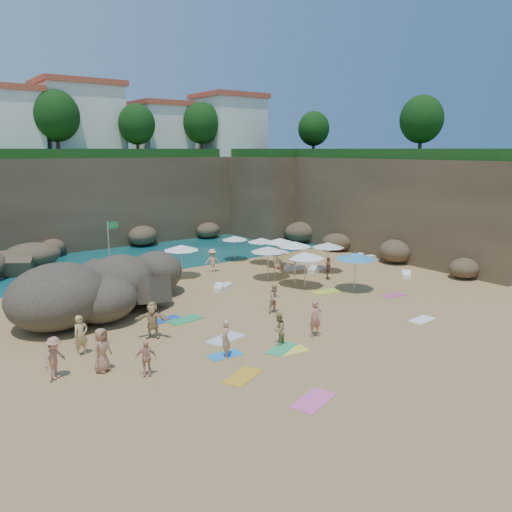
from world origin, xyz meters
TOP-DOWN VIEW (x-y plane):
  - ground at (0.00, 0.00)m, footprint 120.00×120.00m
  - seawater at (0.00, 30.00)m, footprint 120.00×120.00m
  - cliff_back at (2.00, 25.00)m, footprint 44.00×8.00m
  - cliff_right at (19.00, 8.00)m, footprint 8.00×30.00m
  - cliff_corner at (17.00, 20.00)m, footprint 10.00×12.00m
  - clifftop_buildings at (2.96, 25.79)m, footprint 28.48×9.48m
  - clifftop_trees at (4.78, 19.52)m, footprint 35.60×23.82m
  - rock_outcrop at (-7.47, 3.65)m, footprint 9.39×8.20m
  - flag_pole at (-4.58, 11.11)m, footprint 0.77×0.08m
  - parasol_0 at (6.20, 7.95)m, footprint 2.15×2.15m
  - parasol_1 at (5.24, 10.18)m, footprint 2.10×2.10m
  - parasol_2 at (3.65, 3.84)m, footprint 2.44×2.44m
  - parasol_3 at (6.35, 4.20)m, footprint 2.43×2.43m
  - parasol_4 at (16.23, 2.45)m, footprint 2.02×2.02m
  - parasol_5 at (-0.81, 7.84)m, footprint 2.44×2.44m
  - parasol_6 at (4.06, 1.52)m, footprint 2.40×2.40m
  - parasol_7 at (4.26, 3.91)m, footprint 2.24×2.24m
  - parasol_8 at (6.62, 6.18)m, footprint 2.35×2.35m
  - parasol_9 at (4.29, 0.80)m, footprint 2.47×2.47m
  - parasol_10 at (6.29, -1.64)m, footprint 2.59×2.59m
  - parasol_11 at (8.37, 2.86)m, footprint 2.32×2.32m
  - lounger_0 at (-0.14, 3.61)m, footprint 1.73×1.27m
  - lounger_1 at (8.95, 5.83)m, footprint 1.87×1.11m
  - lounger_2 at (6.96, 4.90)m, footprint 1.68×0.79m
  - lounger_3 at (7.85, 3.48)m, footprint 1.91×1.20m
  - lounger_4 at (13.89, 4.09)m, footprint 1.86×0.89m
  - lounger_5 at (12.01, -1.26)m, footprint 1.60×1.49m
  - towel_0 at (-5.79, -5.19)m, footprint 1.54×0.87m
  - towel_1 at (-5.46, -10.44)m, footprint 2.04×1.44m
  - towel_2 at (-6.38, -7.36)m, footprint 1.92×1.49m
  - towel_3 at (-3.39, -6.14)m, footprint 1.83×1.42m
  - towel_4 at (-3.19, -6.53)m, footprint 1.64×1.00m
  - towel_5 at (-4.72, -3.63)m, footprint 2.05×1.40m
  - towel_8 at (-5.72, 0.52)m, footprint 1.59×0.98m
  - towel_9 at (7.45, -3.79)m, footprint 1.71×1.03m
  - towel_11 at (-4.97, -0.11)m, footprint 1.94×1.14m
  - towel_12 at (4.69, -0.73)m, footprint 1.87×1.18m
  - towel_13 at (5.00, -7.54)m, footprint 1.57×0.90m
  - person_stand_0 at (-10.75, -1.45)m, footprint 0.72×0.55m
  - person_stand_1 at (-3.17, -5.65)m, footprint 0.91×0.86m
  - person_stand_2 at (1.71, 7.92)m, footprint 1.17×0.68m
  - person_stand_3 at (6.97, 1.40)m, footprint 0.91×0.93m
  - person_stand_4 at (6.23, 5.87)m, footprint 0.96×0.85m
  - person_stand_5 at (-8.24, 5.19)m, footprint 1.48×0.51m
  - person_stand_6 at (-5.89, -5.40)m, footprint 0.65×0.73m
  - person_lie_0 at (-12.31, -3.15)m, footprint 1.86×1.99m
  - person_lie_1 at (-9.37, -5.01)m, footprint 1.36×1.64m
  - person_lie_2 at (-10.61, -3.61)m, footprint 1.62×1.99m
  - person_lie_3 at (-7.42, -1.48)m, footprint 2.37×2.39m
  - person_lie_4 at (-1.11, -5.90)m, footprint 0.99×1.82m
  - person_lie_5 at (-0.43, -1.99)m, footprint 0.80×1.59m

SIDE VIEW (x-z plane):
  - ground at x=0.00m, z-range 0.00..0.00m
  - rock_outcrop at x=-7.47m, z-range -1.57..1.57m
  - seawater at x=0.00m, z-range 0.00..0.00m
  - towel_0 at x=-5.79m, z-range 0.00..0.03m
  - towel_8 at x=-5.72m, z-range 0.00..0.03m
  - towel_13 at x=5.00m, z-range 0.00..0.03m
  - towel_4 at x=-3.19m, z-range 0.00..0.03m
  - towel_9 at x=7.45m, z-range 0.00..0.03m
  - towel_3 at x=-3.39m, z-range 0.00..0.03m
  - towel_2 at x=-6.38m, z-range 0.00..0.03m
  - towel_12 at x=4.69m, z-range 0.00..0.03m
  - towel_1 at x=-5.46m, z-range 0.00..0.03m
  - towel_11 at x=-4.97m, z-range 0.00..0.03m
  - towel_5 at x=-4.72m, z-range 0.00..0.03m
  - lounger_2 at x=6.96m, z-range 0.00..0.25m
  - lounger_5 at x=12.01m, z-range 0.00..0.26m
  - lounger_0 at x=-0.14m, z-range 0.00..0.26m
  - lounger_1 at x=8.95m, z-range 0.00..0.28m
  - lounger_4 at x=13.89m, z-range 0.00..0.28m
  - lounger_3 at x=7.85m, z-range 0.00..0.28m
  - person_lie_1 at x=-9.37m, z-range 0.00..0.35m
  - person_lie_4 at x=-1.11m, z-range 0.00..0.41m
  - person_lie_0 at x=-12.31m, z-range 0.00..0.45m
  - person_lie_3 at x=-7.42m, z-range 0.00..0.47m
  - person_lie_2 at x=-10.61m, z-range 0.00..0.48m
  - person_lie_5 at x=-0.43m, z-range 0.00..0.59m
  - person_stand_1 at x=-3.17m, z-range 0.00..1.49m
  - person_stand_5 at x=-8.24m, z-range 0.00..1.57m
  - person_stand_3 at x=6.97m, z-range 0.00..1.57m
  - person_stand_6 at x=-5.89m, z-range 0.00..1.68m
  - person_stand_2 at x=1.71m, z-range 0.00..1.71m
  - person_stand_4 at x=6.23m, z-range 0.00..1.73m
  - person_stand_0 at x=-10.75m, z-range 0.00..1.79m
  - parasol_4 at x=16.23m, z-range 0.80..2.71m
  - parasol_1 at x=5.24m, z-range 0.83..2.82m
  - parasol_0 at x=6.20m, z-range 0.85..2.89m
  - parasol_7 at x=4.26m, z-range 0.89..3.01m
  - parasol_11 at x=8.37m, z-range 0.92..3.11m
  - parasol_8 at x=6.62m, z-range 0.93..3.15m
  - parasol_6 at x=4.06m, z-range 0.95..3.22m
  - parasol_3 at x=6.35m, z-range 0.96..3.25m
  - parasol_2 at x=3.65m, z-range 0.96..3.27m
  - parasol_5 at x=-0.81m, z-range 0.97..3.28m
  - parasol_9 at x=4.29m, z-range 0.98..3.32m
  - parasol_10 at x=6.29m, z-range 1.02..3.48m
  - flag_pole at x=-4.58m, z-range 0.54..4.46m
  - cliff_back at x=2.00m, z-range 0.00..8.00m
  - cliff_right at x=19.00m, z-range 0.00..8.00m
  - cliff_corner at x=17.00m, z-range 0.00..8.00m
  - clifftop_buildings at x=2.96m, z-range 7.74..14.74m
  - clifftop_trees at x=4.78m, z-range 9.06..13.46m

